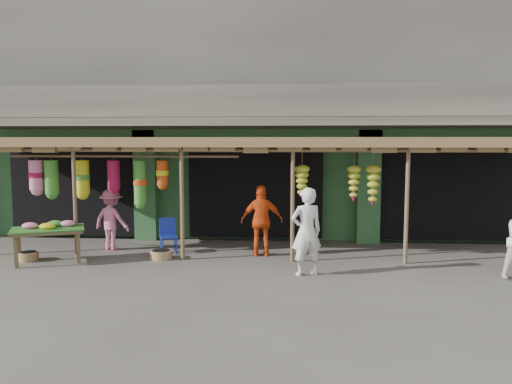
# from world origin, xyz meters

# --- Properties ---
(ground) EXTENTS (80.00, 80.00, 0.00)m
(ground) POSITION_xyz_m (0.00, 0.00, 0.00)
(ground) COLOR #514C47
(ground) RESTS_ON ground
(building) EXTENTS (16.40, 6.80, 7.00)m
(building) POSITION_xyz_m (-0.00, 4.87, 3.37)
(building) COLOR gray
(building) RESTS_ON ground
(awning) EXTENTS (14.00, 2.70, 2.79)m
(awning) POSITION_xyz_m (-0.17, 0.80, 2.58)
(awning) COLOR brown
(awning) RESTS_ON ground
(flower_table) EXTENTS (1.75, 1.44, 0.91)m
(flower_table) POSITION_xyz_m (-4.42, -0.66, 0.74)
(flower_table) COLOR brown
(flower_table) RESTS_ON ground
(blue_chair) EXTENTS (0.52, 0.52, 0.84)m
(blue_chair) POSITION_xyz_m (-2.02, 0.52, 0.47)
(blue_chair) COLOR #192FA7
(blue_chair) RESTS_ON ground
(basket_mid) EXTENTS (0.66, 0.66, 0.20)m
(basket_mid) POSITION_xyz_m (-2.02, -0.16, 0.10)
(basket_mid) COLOR olive
(basket_mid) RESTS_ON ground
(basket_right) EXTENTS (0.50, 0.50, 0.20)m
(basket_right) POSITION_xyz_m (-4.98, -0.56, 0.10)
(basket_right) COLOR #976D46
(basket_right) RESTS_ON ground
(person_front) EXTENTS (0.76, 0.63, 1.78)m
(person_front) POSITION_xyz_m (1.28, -1.29, 0.89)
(person_front) COLOR white
(person_front) RESTS_ON ground
(person_vendor) EXTENTS (1.02, 0.51, 1.68)m
(person_vendor) POSITION_xyz_m (0.28, 0.32, 0.84)
(person_vendor) COLOR #ED5216
(person_vendor) RESTS_ON ground
(person_shopper) EXTENTS (1.11, 0.85, 1.52)m
(person_shopper) POSITION_xyz_m (-3.50, 0.74, 0.76)
(person_shopper) COLOR pink
(person_shopper) RESTS_ON ground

